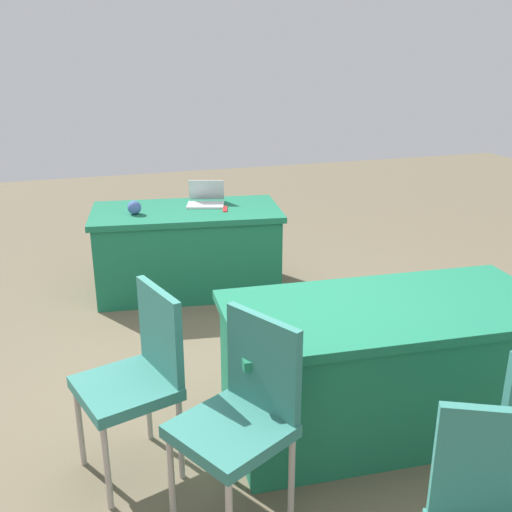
{
  "coord_description": "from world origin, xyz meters",
  "views": [
    {
      "loc": [
        1.04,
        2.96,
        2.07
      ],
      "look_at": [
        0.05,
        -0.17,
        0.9
      ],
      "focal_mm": 41.49,
      "sensor_mm": 36.0,
      "label": 1
    }
  ],
  "objects_px": {
    "chair_tucked_left": "(138,371)",
    "laptop_silver": "(206,200)",
    "yarn_ball": "(134,208)",
    "table_mid_left": "(386,365)",
    "table_foreground": "(188,250)",
    "scissors_red": "(225,209)",
    "chair_by_pillar": "(242,410)"
  },
  "relations": [
    {
      "from": "chair_tucked_left",
      "to": "laptop_silver",
      "type": "bearing_deg",
      "value": -37.3
    },
    {
      "from": "yarn_ball",
      "to": "table_mid_left",
      "type": "bearing_deg",
      "value": 116.01
    },
    {
      "from": "table_mid_left",
      "to": "chair_tucked_left",
      "type": "xyz_separation_m",
      "value": [
        1.37,
        -0.03,
        0.19
      ]
    },
    {
      "from": "laptop_silver",
      "to": "yarn_ball",
      "type": "distance_m",
      "value": 0.65
    },
    {
      "from": "table_foreground",
      "to": "scissors_red",
      "type": "height_order",
      "value": "scissors_red"
    },
    {
      "from": "chair_by_pillar",
      "to": "chair_tucked_left",
      "type": "bearing_deg",
      "value": 11.07
    },
    {
      "from": "table_mid_left",
      "to": "yarn_ball",
      "type": "distance_m",
      "value": 2.58
    },
    {
      "from": "table_foreground",
      "to": "table_mid_left",
      "type": "bearing_deg",
      "value": 106.27
    },
    {
      "from": "laptop_silver",
      "to": "yarn_ball",
      "type": "bearing_deg",
      "value": 28.87
    },
    {
      "from": "table_mid_left",
      "to": "laptop_silver",
      "type": "xyz_separation_m",
      "value": [
        0.47,
        -2.42,
        0.41
      ]
    },
    {
      "from": "yarn_ball",
      "to": "scissors_red",
      "type": "distance_m",
      "value": 0.77
    },
    {
      "from": "chair_by_pillar",
      "to": "laptop_silver",
      "type": "bearing_deg",
      "value": -37.78
    },
    {
      "from": "chair_tucked_left",
      "to": "scissors_red",
      "type": "distance_m",
      "value": 2.41
    },
    {
      "from": "table_foreground",
      "to": "yarn_ball",
      "type": "distance_m",
      "value": 0.61
    },
    {
      "from": "laptop_silver",
      "to": "scissors_red",
      "type": "distance_m",
      "value": 0.25
    },
    {
      "from": "table_foreground",
      "to": "chair_by_pillar",
      "type": "bearing_deg",
      "value": 83.81
    },
    {
      "from": "laptop_silver",
      "to": "scissors_red",
      "type": "xyz_separation_m",
      "value": [
        -0.12,
        0.21,
        -0.04
      ]
    },
    {
      "from": "chair_by_pillar",
      "to": "yarn_ball",
      "type": "height_order",
      "value": "chair_by_pillar"
    },
    {
      "from": "yarn_ball",
      "to": "chair_tucked_left",
      "type": "bearing_deg",
      "value": 83.59
    },
    {
      "from": "laptop_silver",
      "to": "chair_tucked_left",
      "type": "bearing_deg",
      "value": 86.64
    },
    {
      "from": "table_mid_left",
      "to": "yarn_ball",
      "type": "bearing_deg",
      "value": -63.99
    },
    {
      "from": "chair_by_pillar",
      "to": "laptop_silver",
      "type": "xyz_separation_m",
      "value": [
        -0.5,
        -2.88,
        0.21
      ]
    },
    {
      "from": "chair_tucked_left",
      "to": "yarn_ball",
      "type": "bearing_deg",
      "value": -23.21
    },
    {
      "from": "laptop_silver",
      "to": "yarn_ball",
      "type": "xyz_separation_m",
      "value": [
        0.64,
        0.13,
        0.02
      ]
    },
    {
      "from": "table_foreground",
      "to": "yarn_ball",
      "type": "bearing_deg",
      "value": 3.6
    },
    {
      "from": "table_mid_left",
      "to": "chair_tucked_left",
      "type": "height_order",
      "value": "chair_tucked_left"
    },
    {
      "from": "table_mid_left",
      "to": "scissors_red",
      "type": "relative_size",
      "value": 10.43
    },
    {
      "from": "table_mid_left",
      "to": "laptop_silver",
      "type": "bearing_deg",
      "value": -78.9
    },
    {
      "from": "chair_tucked_left",
      "to": "chair_by_pillar",
      "type": "relative_size",
      "value": 0.99
    },
    {
      "from": "chair_tucked_left",
      "to": "scissors_red",
      "type": "height_order",
      "value": "chair_tucked_left"
    },
    {
      "from": "table_mid_left",
      "to": "chair_by_pillar",
      "type": "relative_size",
      "value": 1.92
    },
    {
      "from": "chair_tucked_left",
      "to": "table_mid_left",
      "type": "bearing_deg",
      "value": -107.94
    }
  ]
}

